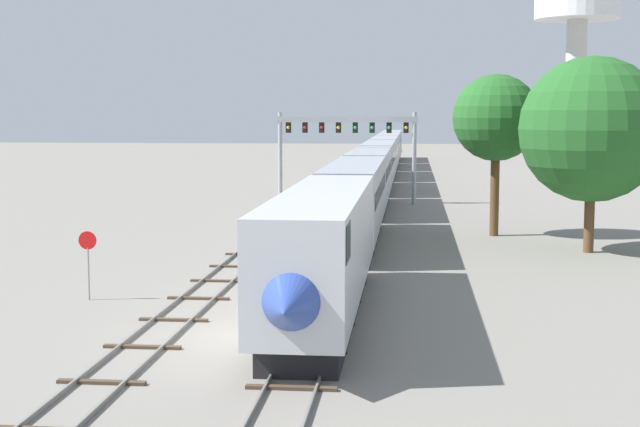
% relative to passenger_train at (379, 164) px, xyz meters
% --- Properties ---
extents(ground_plane, '(400.00, 400.00, 0.00)m').
position_rel_passenger_train_xyz_m(ground_plane, '(-2.00, -61.75, -2.61)').
color(ground_plane, gray).
extents(track_main, '(2.60, 200.00, 0.16)m').
position_rel_passenger_train_xyz_m(track_main, '(0.00, -1.75, -2.55)').
color(track_main, slate).
rests_on(track_main, ground).
extents(track_near, '(2.60, 160.00, 0.16)m').
position_rel_passenger_train_xyz_m(track_near, '(-5.50, -21.75, -2.55)').
color(track_near, slate).
rests_on(track_near, ground).
extents(passenger_train, '(3.04, 136.19, 4.80)m').
position_rel_passenger_train_xyz_m(passenger_train, '(0.00, 0.00, 0.00)').
color(passenger_train, silver).
rests_on(passenger_train, ground).
extents(signal_gantry, '(12.10, 0.49, 7.79)m').
position_rel_passenger_train_xyz_m(signal_gantry, '(-2.25, -14.45, 3.18)').
color(signal_gantry, '#999BA0').
rests_on(signal_gantry, ground).
extents(water_tower, '(11.02, 11.02, 25.92)m').
position_rel_passenger_train_xyz_m(water_tower, '(24.07, 28.48, 18.20)').
color(water_tower, beige).
rests_on(water_tower, ground).
extents(stop_sign, '(0.76, 0.08, 2.88)m').
position_rel_passenger_train_xyz_m(stop_sign, '(-10.00, -56.29, -0.74)').
color(stop_sign, gray).
rests_on(stop_sign, ground).
extents(trackside_tree_left, '(5.44, 5.44, 10.16)m').
position_rel_passenger_train_xyz_m(trackside_tree_left, '(8.52, -34.29, 4.78)').
color(trackside_tree_left, brown).
rests_on(trackside_tree_left, ground).
extents(trackside_tree_mid, '(8.03, 8.03, 10.86)m').
position_rel_passenger_train_xyz_m(trackside_tree_mid, '(13.15, -40.85, 4.21)').
color(trackside_tree_mid, brown).
rests_on(trackside_tree_mid, ground).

